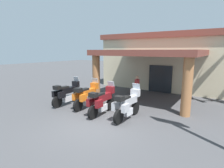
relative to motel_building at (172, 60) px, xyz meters
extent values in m
plane|color=#424244|center=(0.07, -10.87, -2.35)|extent=(80.00, 80.00, 0.00)
cube|color=beige|center=(-0.01, 0.22, -0.26)|extent=(11.16, 6.49, 4.19)
cube|color=#1E2328|center=(0.08, -2.94, -1.30)|extent=(1.80, 0.15, 2.10)
cube|color=brown|center=(0.14, -5.35, 0.74)|extent=(6.55, 5.10, 0.35)
cylinder|color=#9E663D|center=(-2.62, -7.49, -0.89)|extent=(0.49, 0.49, 2.92)
cylinder|color=#9E663D|center=(3.00, -7.34, -0.89)|extent=(0.49, 0.49, 2.92)
cube|color=brown|center=(-0.01, 0.22, 2.05)|extent=(11.57, 6.90, 0.44)
cylinder|color=black|center=(-3.37, -8.61, -2.02)|extent=(0.15, 0.66, 0.66)
cylinder|color=black|center=(-3.33, -10.16, -2.02)|extent=(0.15, 0.66, 0.66)
cube|color=silver|center=(-3.35, -9.41, -1.98)|extent=(0.33, 0.57, 0.32)
cube|color=black|center=(-3.35, -9.26, -1.47)|extent=(0.33, 1.16, 0.34)
cube|color=black|center=(-3.35, -9.61, -1.25)|extent=(0.29, 0.61, 0.10)
cube|color=black|center=(-3.37, -8.63, -1.20)|extent=(0.45, 0.25, 0.36)
cube|color=#B2BCC6|center=(-3.37, -8.55, -0.92)|extent=(0.40, 0.13, 0.36)
cube|color=black|center=(-3.60, -10.01, -1.59)|extent=(0.19, 0.44, 0.36)
cube|color=black|center=(-3.08, -10.00, -1.59)|extent=(0.19, 0.44, 0.36)
cube|color=black|center=(-3.34, -10.11, -1.18)|extent=(0.37, 0.33, 0.22)
cylinder|color=black|center=(-2.02, -8.38, -2.02)|extent=(0.19, 0.67, 0.66)
cylinder|color=black|center=(-1.90, -9.93, -2.02)|extent=(0.19, 0.67, 0.66)
cube|color=silver|center=(-1.96, -9.18, -1.98)|extent=(0.36, 0.58, 0.32)
cube|color=orange|center=(-1.97, -9.03, -1.47)|extent=(0.39, 1.17, 0.34)
cube|color=black|center=(-1.94, -9.38, -1.25)|extent=(0.33, 0.62, 0.10)
cube|color=orange|center=(-2.02, -8.40, -1.20)|extent=(0.46, 0.27, 0.36)
cube|color=#B2BCC6|center=(-2.03, -8.32, -0.92)|extent=(0.41, 0.15, 0.36)
cube|color=orange|center=(-2.17, -9.80, -1.59)|extent=(0.21, 0.45, 0.36)
cube|color=orange|center=(-1.65, -9.76, -1.59)|extent=(0.21, 0.45, 0.36)
cube|color=black|center=(-1.90, -9.88, -1.18)|extent=(0.38, 0.35, 0.22)
cylinder|color=black|center=(-0.60, -8.74, -2.02)|extent=(0.17, 0.67, 0.66)
cylinder|color=black|center=(-0.53, -10.29, -2.02)|extent=(0.17, 0.67, 0.66)
cube|color=silver|center=(-0.56, -9.54, -1.98)|extent=(0.35, 0.57, 0.32)
cube|color=maroon|center=(-0.57, -9.39, -1.47)|extent=(0.35, 1.16, 0.34)
cube|color=black|center=(-0.56, -9.74, -1.25)|extent=(0.31, 0.61, 0.10)
cube|color=maroon|center=(-0.60, -8.76, -1.20)|extent=(0.45, 0.26, 0.36)
cube|color=#B2BCC6|center=(-0.60, -8.68, -0.92)|extent=(0.41, 0.14, 0.36)
cube|color=maroon|center=(-0.80, -10.15, -1.59)|extent=(0.20, 0.45, 0.36)
cube|color=maroon|center=(-0.28, -10.13, -1.59)|extent=(0.20, 0.45, 0.36)
cube|color=black|center=(-0.53, -10.24, -1.18)|extent=(0.37, 0.34, 0.22)
cylinder|color=black|center=(0.84, -8.58, -2.02)|extent=(0.15, 0.66, 0.66)
cylinder|color=black|center=(0.82, -10.13, -2.02)|extent=(0.15, 0.66, 0.66)
cube|color=silver|center=(0.83, -9.38, -1.98)|extent=(0.33, 0.56, 0.32)
cube|color=#B2B2B7|center=(0.83, -9.23, -1.47)|extent=(0.31, 1.15, 0.34)
cube|color=black|center=(0.83, -9.58, -1.25)|extent=(0.29, 0.60, 0.10)
cube|color=#B2B2B7|center=(0.84, -8.60, -1.20)|extent=(0.44, 0.25, 0.36)
cube|color=#B2BCC6|center=(0.84, -8.52, -0.92)|extent=(0.40, 0.12, 0.36)
cube|color=#B2B2B7|center=(0.56, -9.98, -1.59)|extent=(0.19, 0.44, 0.36)
cube|color=#B2B2B7|center=(1.08, -9.98, -1.59)|extent=(0.19, 0.44, 0.36)
cube|color=black|center=(0.82, -10.08, -1.18)|extent=(0.36, 0.32, 0.22)
cylinder|color=brown|center=(-0.38, -6.04, -1.95)|extent=(0.14, 0.14, 0.80)
cylinder|color=brown|center=(-0.44, -5.87, -1.95)|extent=(0.14, 0.14, 0.80)
cylinder|color=#B23333|center=(-0.41, -5.96, -1.27)|extent=(0.32, 0.32, 0.57)
cylinder|color=#B23333|center=(-0.33, -6.16, -1.24)|extent=(0.09, 0.09, 0.54)
cylinder|color=#B23333|center=(-0.48, -5.75, -1.24)|extent=(0.09, 0.09, 0.54)
sphere|color=tan|center=(-0.41, -5.96, -0.85)|extent=(0.22, 0.22, 0.22)
camera|label=1|loc=(4.89, -16.51, 0.88)|focal=28.88mm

